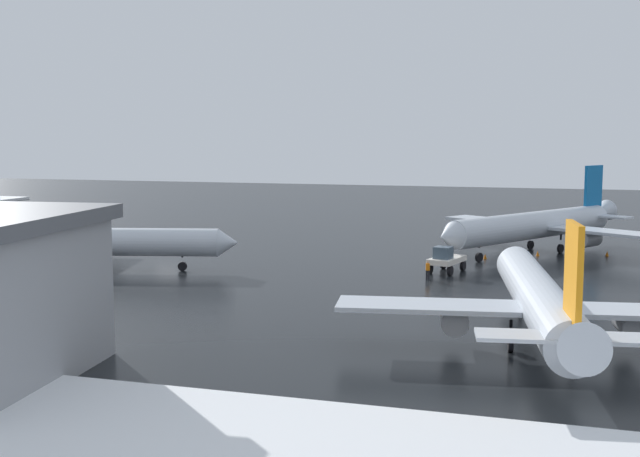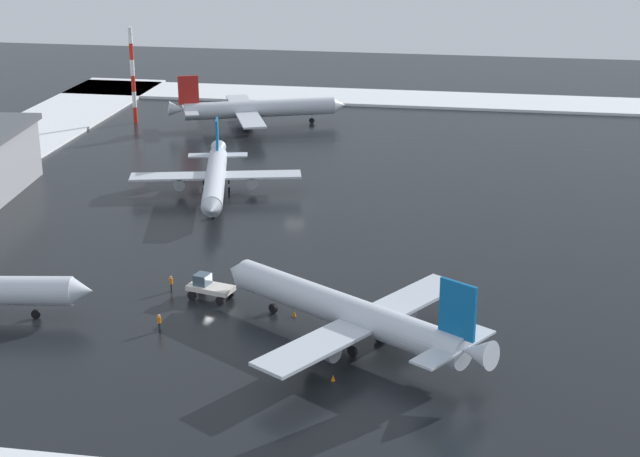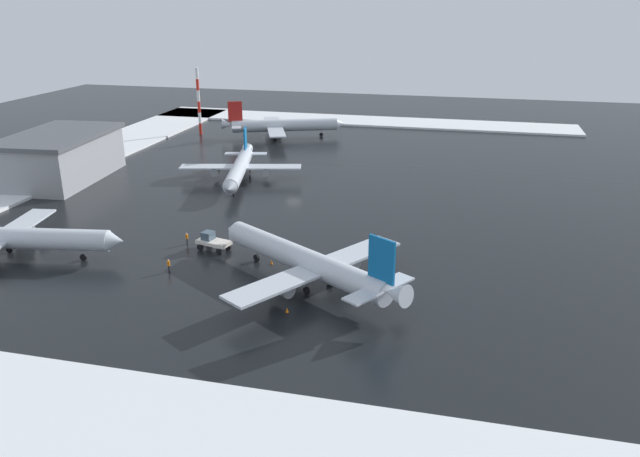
{
  "view_description": "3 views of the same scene",
  "coord_description": "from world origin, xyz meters",
  "px_view_note": "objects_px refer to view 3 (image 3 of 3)",
  "views": [
    {
      "loc": [
        39.89,
        -76.45,
        12.78
      ],
      "look_at": [
        14.23,
        9.64,
        2.16
      ],
      "focal_mm": 45.0,
      "sensor_mm": 36.0,
      "label": 1
    },
    {
      "loc": [
        117.25,
        23.2,
        39.6
      ],
      "look_at": [
        18.24,
        6.45,
        3.81
      ],
      "focal_mm": 55.0,
      "sensor_mm": 36.0,
      "label": 2
    },
    {
      "loc": [
        103.2,
        29.88,
        32.28
      ],
      "look_at": [
        24.1,
        10.74,
        2.1
      ],
      "focal_mm": 35.0,
      "sensor_mm": 36.0,
      "label": 3
    }
  ],
  "objects_px": {
    "airplane_foreground_jet": "(308,261)",
    "traffic_cone_mid_line": "(271,262)",
    "pushback_tug": "(212,241)",
    "antenna_mast": "(199,101)",
    "airplane_parked_starboard": "(240,168)",
    "cargo_hangar": "(60,157)",
    "airplane_parked_portside": "(282,125)",
    "ground_crew_beside_wing": "(187,238)",
    "traffic_cone_wingtip_side": "(288,281)",
    "traffic_cone_near_nose": "(287,310)",
    "airplane_distant_tail": "(12,238)",
    "ground_crew_near_tug": "(169,265)"
  },
  "relations": [
    {
      "from": "airplane_foreground_jet",
      "to": "traffic_cone_mid_line",
      "type": "distance_m",
      "value": 8.27
    },
    {
      "from": "pushback_tug",
      "to": "antenna_mast",
      "type": "xyz_separation_m",
      "value": [
        -70.99,
        -33.04,
        6.91
      ]
    },
    {
      "from": "airplane_parked_starboard",
      "to": "cargo_hangar",
      "type": "distance_m",
      "value": 33.79
    },
    {
      "from": "airplane_parked_portside",
      "to": "pushback_tug",
      "type": "relative_size",
      "value": 5.85
    },
    {
      "from": "airplane_parked_portside",
      "to": "ground_crew_beside_wing",
      "type": "distance_m",
      "value": 71.52
    },
    {
      "from": "antenna_mast",
      "to": "traffic_cone_wingtip_side",
      "type": "relative_size",
      "value": 29.79
    },
    {
      "from": "airplane_parked_portside",
      "to": "traffic_cone_near_nose",
      "type": "xyz_separation_m",
      "value": [
        87.01,
        26.93,
        -2.71
      ]
    },
    {
      "from": "airplane_distant_tail",
      "to": "cargo_hangar",
      "type": "relative_size",
      "value": 1.11
    },
    {
      "from": "ground_crew_beside_wing",
      "to": "antenna_mast",
      "type": "bearing_deg",
      "value": -83.07
    },
    {
      "from": "airplane_foreground_jet",
      "to": "airplane_distant_tail",
      "type": "height_order",
      "value": "airplane_foreground_jet"
    },
    {
      "from": "airplane_distant_tail",
      "to": "airplane_parked_portside",
      "type": "bearing_deg",
      "value": 72.29
    },
    {
      "from": "ground_crew_near_tug",
      "to": "antenna_mast",
      "type": "relative_size",
      "value": 0.1
    },
    {
      "from": "pushback_tug",
      "to": "traffic_cone_near_nose",
      "type": "relative_size",
      "value": 9.1
    },
    {
      "from": "pushback_tug",
      "to": "ground_crew_near_tug",
      "type": "height_order",
      "value": "pushback_tug"
    },
    {
      "from": "antenna_mast",
      "to": "traffic_cone_mid_line",
      "type": "xyz_separation_m",
      "value": [
        73.78,
        42.33,
        -7.92
      ]
    },
    {
      "from": "traffic_cone_near_nose",
      "to": "traffic_cone_wingtip_side",
      "type": "xyz_separation_m",
      "value": [
        -7.01,
        -1.99,
        0.0
      ]
    },
    {
      "from": "airplane_distant_tail",
      "to": "pushback_tug",
      "type": "xyz_separation_m",
      "value": [
        -8.88,
        24.21,
        -1.59
      ]
    },
    {
      "from": "pushback_tug",
      "to": "airplane_distant_tail",
      "type": "bearing_deg",
      "value": 34.56
    },
    {
      "from": "ground_crew_near_tug",
      "to": "traffic_cone_wingtip_side",
      "type": "bearing_deg",
      "value": -4.5
    },
    {
      "from": "airplane_foreground_jet",
      "to": "antenna_mast",
      "type": "height_order",
      "value": "antenna_mast"
    },
    {
      "from": "ground_crew_near_tug",
      "to": "traffic_cone_mid_line",
      "type": "bearing_deg",
      "value": 19.21
    },
    {
      "from": "airplane_parked_starboard",
      "to": "airplane_parked_portside",
      "type": "bearing_deg",
      "value": 172.26
    },
    {
      "from": "airplane_parked_starboard",
      "to": "traffic_cone_mid_line",
      "type": "relative_size",
      "value": 49.57
    },
    {
      "from": "ground_crew_beside_wing",
      "to": "cargo_hangar",
      "type": "distance_m",
      "value": 44.88
    },
    {
      "from": "traffic_cone_wingtip_side",
      "to": "airplane_parked_portside",
      "type": "bearing_deg",
      "value": -162.69
    },
    {
      "from": "cargo_hangar",
      "to": "traffic_cone_near_nose",
      "type": "height_order",
      "value": "cargo_hangar"
    },
    {
      "from": "antenna_mast",
      "to": "airplane_parked_starboard",
      "type": "bearing_deg",
      "value": 32.83
    },
    {
      "from": "traffic_cone_wingtip_side",
      "to": "airplane_foreground_jet",
      "type": "bearing_deg",
      "value": 96.88
    },
    {
      "from": "airplane_foreground_jet",
      "to": "airplane_parked_starboard",
      "type": "relative_size",
      "value": 1.0
    },
    {
      "from": "traffic_cone_wingtip_side",
      "to": "traffic_cone_mid_line",
      "type": "bearing_deg",
      "value": -144.21
    },
    {
      "from": "airplane_parked_starboard",
      "to": "antenna_mast",
      "type": "height_order",
      "value": "antenna_mast"
    },
    {
      "from": "pushback_tug",
      "to": "antenna_mast",
      "type": "distance_m",
      "value": 78.61
    },
    {
      "from": "airplane_parked_starboard",
      "to": "ground_crew_near_tug",
      "type": "xyz_separation_m",
      "value": [
        40.51,
        5.68,
        -1.73
      ]
    },
    {
      "from": "airplane_parked_portside",
      "to": "ground_crew_beside_wing",
      "type": "xyz_separation_m",
      "value": [
        71.07,
        7.73,
        -2.02
      ]
    },
    {
      "from": "cargo_hangar",
      "to": "pushback_tug",
      "type": "bearing_deg",
      "value": 52.54
    },
    {
      "from": "airplane_distant_tail",
      "to": "traffic_cone_near_nose",
      "type": "distance_m",
      "value": 39.74
    },
    {
      "from": "airplane_parked_starboard",
      "to": "antenna_mast",
      "type": "xyz_separation_m",
      "value": [
        -38.63,
        -24.92,
        5.49
      ]
    },
    {
      "from": "cargo_hangar",
      "to": "traffic_cone_mid_line",
      "type": "height_order",
      "value": "cargo_hangar"
    },
    {
      "from": "airplane_parked_portside",
      "to": "ground_crew_near_tug",
      "type": "height_order",
      "value": "airplane_parked_portside"
    },
    {
      "from": "pushback_tug",
      "to": "traffic_cone_wingtip_side",
      "type": "distance_m",
      "value": 15.24
    },
    {
      "from": "pushback_tug",
      "to": "traffic_cone_near_nose",
      "type": "xyz_separation_m",
      "value": [
        14.93,
        14.97,
        -1.01
      ]
    },
    {
      "from": "airplane_foreground_jet",
      "to": "cargo_hangar",
      "type": "height_order",
      "value": "airplane_foreground_jet"
    },
    {
      "from": "airplane_distant_tail",
      "to": "antenna_mast",
      "type": "relative_size",
      "value": 1.78
    },
    {
      "from": "airplane_distant_tail",
      "to": "antenna_mast",
      "type": "xyz_separation_m",
      "value": [
        -79.87,
        -8.83,
        5.32
      ]
    },
    {
      "from": "airplane_parked_portside",
      "to": "traffic_cone_near_nose",
      "type": "height_order",
      "value": "airplane_parked_portside"
    },
    {
      "from": "airplane_distant_tail",
      "to": "pushback_tug",
      "type": "bearing_deg",
      "value": 11.04
    },
    {
      "from": "airplane_parked_portside",
      "to": "traffic_cone_near_nose",
      "type": "distance_m",
      "value": 91.12
    },
    {
      "from": "ground_crew_near_tug",
      "to": "cargo_hangar",
      "type": "bearing_deg",
      "value": 133.26
    },
    {
      "from": "airplane_parked_starboard",
      "to": "ground_crew_near_tug",
      "type": "height_order",
      "value": "airplane_parked_starboard"
    },
    {
      "from": "antenna_mast",
      "to": "airplane_parked_portside",
      "type": "bearing_deg",
      "value": 92.94
    }
  ]
}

